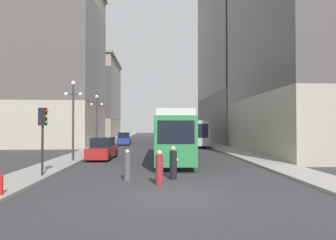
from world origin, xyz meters
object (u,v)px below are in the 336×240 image
object	(u,v)px
parked_car_left_near	(103,149)
lamp_post_left_near	(73,109)
transit_bus	(192,132)
lamp_post_left_far	(97,114)
parked_car_left_mid	(124,139)
traffic_light_near_left	(43,123)
pedestrian_on_sidewalk	(173,164)
streetcar	(171,134)
pedestrian_crossing_near	(127,166)
pedestrian_crossing_far	(159,169)

from	to	relation	value
parked_car_left_near	lamp_post_left_near	bearing A→B (deg)	-127.94
lamp_post_left_near	transit_bus	bearing A→B (deg)	56.43
parked_car_left_near	lamp_post_left_far	xyz separation A→B (m)	(-1.90, 7.16, 3.22)
parked_car_left_mid	traffic_light_near_left	distance (m)	27.26
parked_car_left_mid	lamp_post_left_near	bearing A→B (deg)	-97.31
lamp_post_left_near	lamp_post_left_far	distance (m)	9.36
pedestrian_on_sidewalk	traffic_light_near_left	xyz separation A→B (m)	(-6.99, 0.62, 2.14)
transit_bus	lamp_post_left_near	size ratio (longest dim) A/B	1.90
streetcar	transit_bus	bearing A→B (deg)	77.46
traffic_light_near_left	lamp_post_left_near	xyz separation A→B (m)	(-0.22, 6.71, 1.18)
parked_car_left_mid	parked_car_left_near	bearing A→B (deg)	-91.98
pedestrian_crossing_near	pedestrian_on_sidewalk	size ratio (longest dim) A/B	0.93
streetcar	lamp_post_left_far	bearing A→B (deg)	134.32
traffic_light_near_left	pedestrian_crossing_near	bearing A→B (deg)	-11.64
parked_car_left_mid	lamp_post_left_far	xyz separation A→B (m)	(-1.90, -11.05, 3.22)
streetcar	lamp_post_left_far	world-z (taller)	lamp_post_left_far
transit_bus	lamp_post_left_near	bearing A→B (deg)	-123.82
transit_bus	pedestrian_on_sidewalk	size ratio (longest dim) A/B	6.71
transit_bus	parked_car_left_near	world-z (taller)	transit_bus
lamp_post_left_near	streetcar	bearing A→B (deg)	8.90
pedestrian_crossing_far	lamp_post_left_near	size ratio (longest dim) A/B	0.27
transit_bus	parked_car_left_mid	xyz separation A→B (m)	(-9.74, 2.87, -1.10)
traffic_light_near_left	lamp_post_left_far	world-z (taller)	lamp_post_left_far
pedestrian_crossing_near	traffic_light_near_left	size ratio (longest dim) A/B	0.44
pedestrian_crossing_far	traffic_light_near_left	world-z (taller)	traffic_light_near_left
parked_car_left_mid	pedestrian_crossing_near	size ratio (longest dim) A/B	2.96
streetcar	lamp_post_left_far	xyz separation A→B (m)	(-7.65, 8.16, 1.96)
streetcar	lamp_post_left_far	size ratio (longest dim) A/B	2.29
lamp_post_left_near	pedestrian_on_sidewalk	bearing A→B (deg)	-45.46
traffic_light_near_left	parked_car_left_mid	bearing A→B (deg)	86.45
pedestrian_on_sidewalk	lamp_post_left_far	size ratio (longest dim) A/B	0.29
streetcar	pedestrian_crossing_near	world-z (taller)	streetcar
lamp_post_left_near	lamp_post_left_far	size ratio (longest dim) A/B	1.02
parked_car_left_mid	lamp_post_left_far	size ratio (longest dim) A/B	0.79
traffic_light_near_left	lamp_post_left_near	size ratio (longest dim) A/B	0.59
parked_car_left_mid	traffic_light_near_left	size ratio (longest dim) A/B	1.31
streetcar	traffic_light_near_left	xyz separation A→B (m)	(-7.43, -7.91, 0.85)
pedestrian_on_sidewalk	streetcar	bearing A→B (deg)	-132.95
streetcar	traffic_light_near_left	world-z (taller)	streetcar
pedestrian_on_sidewalk	lamp_post_left_near	xyz separation A→B (m)	(-7.21, 7.33, 3.32)
transit_bus	pedestrian_crossing_near	distance (m)	26.14
pedestrian_crossing_far	lamp_post_left_far	size ratio (longest dim) A/B	0.28
parked_car_left_near	pedestrian_on_sidewalk	size ratio (longest dim) A/B	2.86
pedestrian_crossing_far	lamp_post_left_far	bearing A→B (deg)	-100.07
streetcar	transit_bus	xyz separation A→B (m)	(3.99, 16.35, -0.15)
transit_bus	pedestrian_crossing_far	bearing A→B (deg)	-101.44
streetcar	parked_car_left_near	size ratio (longest dim) A/B	2.77
pedestrian_crossing_near	lamp_post_left_near	size ratio (longest dim) A/B	0.26
traffic_light_near_left	lamp_post_left_near	distance (m)	6.82
lamp_post_left_near	parked_car_left_mid	bearing A→B (deg)	84.69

